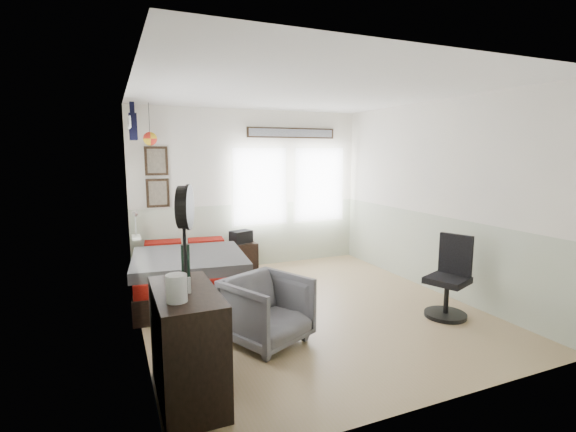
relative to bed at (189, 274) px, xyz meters
The scene contains 12 objects.
ground_plane 1.73m from the bed, 40.24° to the right, with size 4.00×4.50×0.01m, color tan.
room_shell 2.01m from the bed, 36.75° to the right, with size 4.02×4.52×2.71m.
wall_decor 2.00m from the bed, 77.11° to the left, with size 3.55×1.32×1.44m.
bed is the anchor object (origin of this frame).
dresser 2.51m from the bed, 100.12° to the right, with size 0.48×1.00×0.90m, color black.
armchair 1.86m from the bed, 74.69° to the right, with size 0.75×0.77×0.70m, color #5F5F60.
nightstand 1.38m from the bed, 41.43° to the left, with size 0.48×0.39×0.48m, color black.
task_chair 3.41m from the bed, 35.50° to the right, with size 0.57×0.57×0.99m.
kettle 2.84m from the bed, 101.23° to the right, with size 0.18×0.15×0.20m.
bottle 2.32m from the bed, 99.99° to the right, with size 0.08×0.08×0.31m, color black.
stand_fan 2.85m from the bed, 99.64° to the right, with size 0.20×0.33×0.84m.
black_bag 1.41m from the bed, 41.43° to the left, with size 0.34×0.22×0.20m, color black.
Camera 1 is at (-2.24, -4.59, 1.97)m, focal length 26.00 mm.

